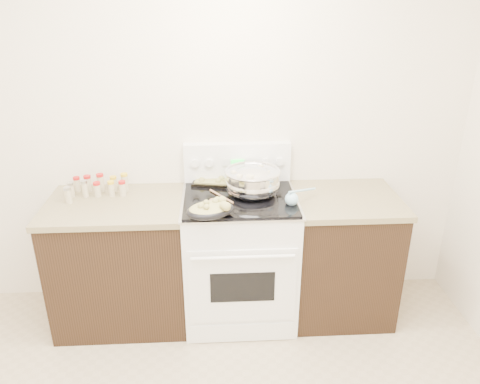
{
  "coord_description": "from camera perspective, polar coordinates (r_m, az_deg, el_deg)",
  "views": [
    {
      "loc": [
        0.19,
        -1.43,
        2.23
      ],
      "look_at": [
        0.35,
        1.37,
        1.0
      ],
      "focal_mm": 35.0,
      "sensor_mm": 36.0,
      "label": 1
    }
  ],
  "objects": [
    {
      "name": "mixing_bowl",
      "position": [
        3.15,
        1.54,
        1.25
      ],
      "size": [
        0.46,
        0.46,
        0.22
      ],
      "color": "silver",
      "rests_on": "kitchen_range"
    },
    {
      "name": "counter_right",
      "position": [
        3.48,
        12.13,
        -7.47
      ],
      "size": [
        0.73,
        0.67,
        0.92
      ],
      "color": "black",
      "rests_on": "ground"
    },
    {
      "name": "spice_jars",
      "position": [
        3.36,
        -17.03,
        0.65
      ],
      "size": [
        0.39,
        0.24,
        0.13
      ],
      "color": "#BFB28C",
      "rests_on": "counter_left"
    },
    {
      "name": "room_shell",
      "position": [
        1.54,
        -10.18,
        3.26
      ],
      "size": [
        4.1,
        3.6,
        2.75
      ],
      "color": "white",
      "rests_on": "ground"
    },
    {
      "name": "roasting_pan",
      "position": [
        2.86,
        -3.57,
        -2.09
      ],
      "size": [
        0.36,
        0.31,
        0.12
      ],
      "color": "black",
      "rests_on": "kitchen_range"
    },
    {
      "name": "kitchen_range",
      "position": [
        3.35,
        -0.05,
        -7.64
      ],
      "size": [
        0.78,
        0.73,
        1.22
      ],
      "color": "white",
      "rests_on": "ground"
    },
    {
      "name": "baking_sheet",
      "position": [
        3.37,
        -2.51,
        1.55
      ],
      "size": [
        0.42,
        0.33,
        0.06
      ],
      "color": "black",
      "rests_on": "kitchen_range"
    },
    {
      "name": "wooden_spoon",
      "position": [
        3.07,
        -2.99,
        -0.93
      ],
      "size": [
        0.16,
        0.23,
        0.04
      ],
      "color": "#AC784E",
      "rests_on": "kitchen_range"
    },
    {
      "name": "counter_left",
      "position": [
        3.43,
        -14.18,
        -8.18
      ],
      "size": [
        0.93,
        0.67,
        0.92
      ],
      "color": "black",
      "rests_on": "ground"
    },
    {
      "name": "blue_ladle",
      "position": [
        3.04,
        6.45,
        -0.76
      ],
      "size": [
        0.24,
        0.22,
        0.11
      ],
      "color": "#98CBE3",
      "rests_on": "kitchen_range"
    }
  ]
}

